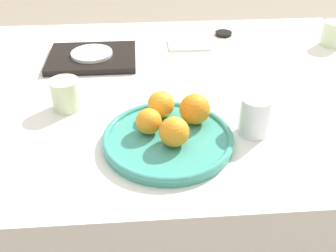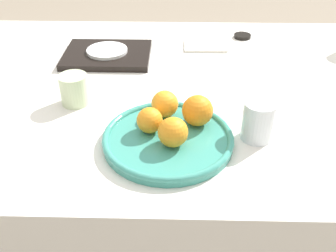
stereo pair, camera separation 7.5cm
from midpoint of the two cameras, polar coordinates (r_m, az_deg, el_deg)
The scene contains 14 objects.
ground_plane at distance 1.64m, azimuth -2.54°, elevation -16.71°, with size 12.00×12.00×0.00m, color gray.
table at distance 1.38m, azimuth -2.92°, elevation -7.30°, with size 1.43×1.05×0.72m.
fruit_platter at distance 0.92m, azimuth -2.33°, elevation -1.94°, with size 0.31×0.31×0.03m.
orange_0 at distance 0.92m, azimuth -5.16°, elevation 0.61°, with size 0.06×0.06×0.06m.
orange_1 at distance 0.87m, azimuth -1.55°, elevation -0.93°, with size 0.07×0.07×0.07m.
orange_2 at distance 0.97m, azimuth -3.05°, elevation 3.12°, with size 0.07×0.07×0.07m.
orange_3 at distance 0.94m, azimuth 1.66°, elevation 2.41°, with size 0.08×0.08×0.08m.
water_glass at distance 0.95m, azimuth 10.33°, elevation 1.41°, with size 0.08×0.08×0.10m.
serving_tray at distance 1.34m, azimuth -12.54°, elevation 9.63°, with size 0.28×0.22×0.02m.
side_plate at distance 1.33m, azimuth -12.62°, elevation 10.21°, with size 0.13×0.13×0.01m.
cup_0 at distance 1.52m, azimuth 21.56°, elevation 12.33°, with size 0.08×0.08×0.08m.
cup_2 at distance 1.08m, azimuth -16.57°, elevation 4.36°, with size 0.08×0.08×0.08m.
napkin at distance 1.42m, azimuth 1.53°, elevation 11.71°, with size 0.15×0.10×0.01m.
soy_dish at distance 1.52m, azimuth 6.64°, elevation 13.16°, with size 0.06×0.06×0.01m.
Camera 1 is at (-0.05, -1.02, 1.28)m, focal length 42.00 mm.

